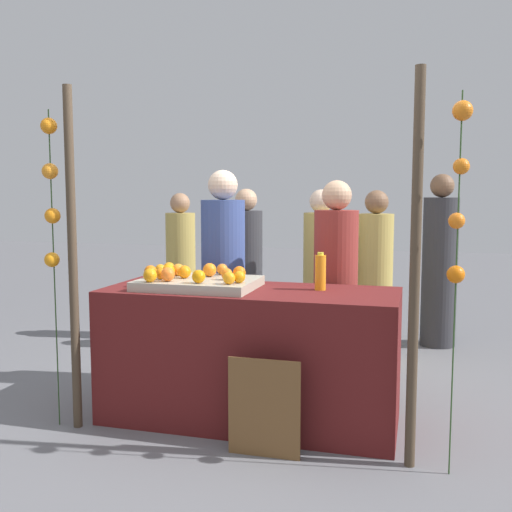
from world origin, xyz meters
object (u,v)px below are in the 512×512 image
Objects in this scene: stall_counter at (250,355)px; vendor_right at (335,298)px; orange_0 at (239,273)px; juice_bottle at (320,272)px; vendor_left at (223,287)px; orange_1 at (184,272)px; chalkboard_sign at (264,409)px.

vendor_right reaches higher than stall_counter.
stall_counter is at bearing -22.10° from orange_0.
vendor_left is (-0.82, 0.51, -0.21)m from juice_bottle.
vendor_left is 0.86m from vendor_right.
vendor_right is (0.90, 0.63, -0.24)m from orange_1.
stall_counter is 1.20× the size of vendor_right.
stall_counter is 0.82m from vendor_right.
orange_0 is at bearing 157.90° from stall_counter.
stall_counter is 22.63× the size of orange_0.
vendor_left is at bearing 148.26° from juice_bottle.
orange_0 is 0.36m from orange_1.
orange_1 reaches higher than chalkboard_sign.
juice_bottle is at bearing 7.28° from orange_0.
vendor_right is (0.85, -0.01, -0.04)m from vendor_left.
orange_0 is 0.82m from vendor_right.
vendor_right reaches higher than juice_bottle.
orange_0 is at bearing 10.66° from orange_1.
vendor_left is (-0.30, 0.58, -0.20)m from orange_0.
vendor_right is (0.55, 0.56, -0.24)m from orange_0.
juice_bottle is (0.52, 0.07, 0.01)m from orange_0.
orange_0 is 0.99× the size of orange_1.
vendor_left is at bearing 117.85° from orange_0.
vendor_left is (-0.61, 1.11, 0.49)m from chalkboard_sign.
chalkboard_sign is (-0.21, -0.60, -0.70)m from juice_bottle.
chalkboard_sign is at bearing -59.90° from orange_0.
vendor_right is at bearing 45.67° from orange_0.
chalkboard_sign is 1.36m from vendor_left.
stall_counter is 7.83× the size of juice_bottle.
stall_counter is 0.71m from juice_bottle.
stall_counter is 22.43× the size of orange_1.
vendor_left reaches higher than chalkboard_sign.
orange_1 is 0.88m from juice_bottle.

